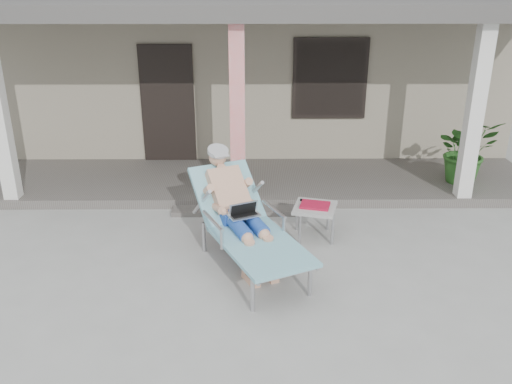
{
  "coord_description": "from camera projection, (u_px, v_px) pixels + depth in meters",
  "views": [
    {
      "loc": [
        0.21,
        -5.66,
        3.38
      ],
      "look_at": [
        0.26,
        0.6,
        0.85
      ],
      "focal_mm": 38.0,
      "sensor_mm": 36.0,
      "label": 1
    }
  ],
  "objects": [
    {
      "name": "porch_deck",
      "position": [
        240.0,
        181.0,
        9.27
      ],
      "size": [
        10.0,
        2.0,
        0.15
      ],
      "primitive_type": "cube",
      "color": "#605B56",
      "rests_on": "ground"
    },
    {
      "name": "potted_palm",
      "position": [
        466.0,
        151.0,
        8.86
      ],
      "size": [
        1.16,
        1.07,
        1.07
      ],
      "primitive_type": "imported",
      "rotation": [
        0.0,
        0.0,
        0.28
      ],
      "color": "#26591E",
      "rests_on": "porch_deck"
    },
    {
      "name": "porch_step",
      "position": [
        238.0,
        211.0,
        8.22
      ],
      "size": [
        2.0,
        0.3,
        0.07
      ],
      "primitive_type": "cube",
      "color": "#605B56",
      "rests_on": "ground"
    },
    {
      "name": "house",
      "position": [
        242.0,
        57.0,
        11.91
      ],
      "size": [
        10.4,
        5.4,
        3.3
      ],
      "color": "gray",
      "rests_on": "ground"
    },
    {
      "name": "porch_overhang",
      "position": [
        238.0,
        16.0,
        8.2
      ],
      "size": [
        10.0,
        2.3,
        2.85
      ],
      "color": "silver",
      "rests_on": "porch_deck"
    },
    {
      "name": "side_table",
      "position": [
        315.0,
        209.0,
        7.33
      ],
      "size": [
        0.67,
        0.67,
        0.49
      ],
      "rotation": [
        0.0,
        0.0,
        -0.26
      ],
      "color": "#A6A5A1",
      "rests_on": "ground"
    },
    {
      "name": "lounger",
      "position": [
        242.0,
        197.0,
        6.56
      ],
      "size": [
        1.61,
        2.22,
        1.4
      ],
      "rotation": [
        0.0,
        0.0,
        0.43
      ],
      "color": "#B7B7BC",
      "rests_on": "ground"
    },
    {
      "name": "ground",
      "position": [
        235.0,
        276.0,
        6.52
      ],
      "size": [
        60.0,
        60.0,
        0.0
      ],
      "primitive_type": "plane",
      "color": "#9E9E99",
      "rests_on": "ground"
    }
  ]
}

